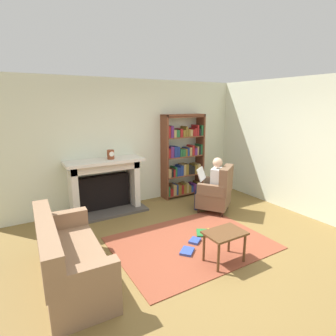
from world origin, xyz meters
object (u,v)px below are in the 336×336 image
object	(u,v)px
fireplace	(105,184)
mantel_clock	(111,155)
bookshelf	(183,157)
side_table	(225,237)
armchair_reading	(217,192)
seated_reader	(212,182)
sofa_floral	(68,259)

from	to	relation	value
fireplace	mantel_clock	xyz separation A→B (m)	(0.13, -0.10, 0.62)
bookshelf	side_table	xyz separation A→B (m)	(-1.10, -2.69, -0.56)
fireplace	armchair_reading	xyz separation A→B (m)	(1.98, -1.18, -0.16)
mantel_clock	side_table	world-z (taller)	mantel_clock
fireplace	mantel_clock	world-z (taller)	mantel_clock
fireplace	armchair_reading	world-z (taller)	fireplace
armchair_reading	side_table	world-z (taller)	armchair_reading
bookshelf	seated_reader	bearing A→B (deg)	-91.59
sofa_floral	side_table	bearing A→B (deg)	-106.28
seated_reader	bookshelf	bearing A→B (deg)	-127.47
fireplace	sofa_floral	distance (m)	2.31
mantel_clock	seated_reader	bearing A→B (deg)	-28.91
armchair_reading	sofa_floral	distance (m)	3.21
armchair_reading	side_table	bearing A→B (deg)	16.61
fireplace	seated_reader	size ratio (longest dim) A/B	1.38
fireplace	seated_reader	distance (m)	2.20
bookshelf	seated_reader	xyz separation A→B (m)	(-0.03, -1.12, -0.32)
bookshelf	seated_reader	world-z (taller)	bookshelf
bookshelf	sofa_floral	xyz separation A→B (m)	(-3.07, -2.03, -0.62)
seated_reader	sofa_floral	distance (m)	3.18
fireplace	sofa_floral	xyz separation A→B (m)	(-1.12, -2.00, -0.27)
mantel_clock	sofa_floral	size ratio (longest dim) A/B	0.11
seated_reader	armchair_reading	bearing A→B (deg)	90.00
armchair_reading	seated_reader	xyz separation A→B (m)	(-0.07, 0.10, 0.20)
mantel_clock	side_table	xyz separation A→B (m)	(0.72, -2.56, -0.82)
fireplace	bookshelf	size ratio (longest dim) A/B	0.80
mantel_clock	bookshelf	world-z (taller)	bookshelf
bookshelf	sofa_floral	world-z (taller)	bookshelf
mantel_clock	seated_reader	size ratio (longest dim) A/B	0.16
bookshelf	armchair_reading	size ratio (longest dim) A/B	2.01
bookshelf	sofa_floral	size ratio (longest dim) A/B	1.13
mantel_clock	armchair_reading	world-z (taller)	mantel_clock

